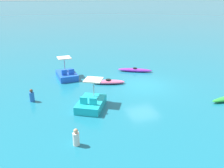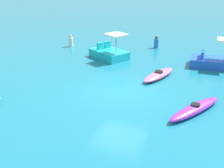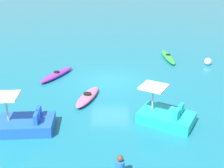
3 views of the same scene
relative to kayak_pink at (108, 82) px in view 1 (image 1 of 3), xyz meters
The scene contains 7 objects.
ground_plane 2.84m from the kayak_pink, 154.49° to the left, with size 600.00×600.00×0.00m, color #19728C.
kayak_pink is the anchor object (origin of this frame).
kayak_purple 4.03m from the kayak_pink, 145.81° to the right, with size 3.09×2.00×0.37m.
pedal_boat_blue 3.86m from the kayak_pink, 39.78° to the right, with size 1.63×2.52×1.68m.
pedal_boat_cyan 4.46m from the kayak_pink, 57.94° to the left, with size 2.49×2.83×1.68m.
person_near_shore 6.12m from the kayak_pink, 14.86° to the left, with size 0.44×0.44×0.88m.
person_by_kayaks 8.50m from the kayak_pink, 61.72° to the left, with size 0.38×0.38×0.88m.
Camera 1 is at (8.08, 16.02, 6.78)m, focal length 38.33 mm.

